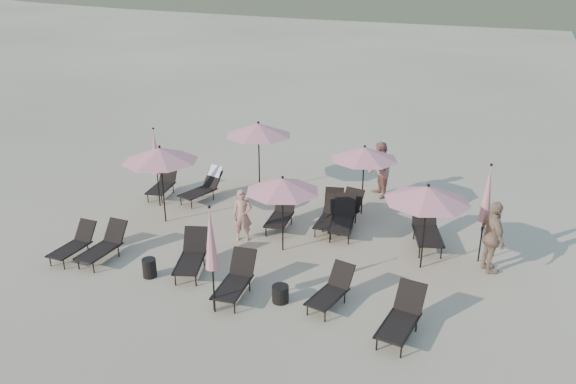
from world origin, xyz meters
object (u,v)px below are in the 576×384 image
at_px(lounger_12, 343,218).
at_px(beachgoer_a, 242,215).
at_px(lounger_3, 236,279).
at_px(lounger_11, 426,224).
at_px(lounger_5, 402,316).
at_px(lounger_7, 204,186).
at_px(umbrella_open_4, 364,153).
at_px(beachgoer_b, 380,170).
at_px(lounger_9, 333,209).
at_px(side_table_1, 280,294).
at_px(lounger_10, 345,211).
at_px(side_table_0, 149,268).
at_px(umbrella_open_3, 258,129).
at_px(lounger_0, 74,243).
at_px(lounger_13, 330,216).
at_px(umbrella_open_0, 160,155).
at_px(umbrella_closed_1, 487,195).
at_px(umbrella_closed_2, 155,152).
at_px(umbrella_open_2, 428,194).
at_px(lounger_1, 104,245).
at_px(umbrella_closed_0, 211,240).
at_px(beachgoer_c, 492,238).
at_px(lounger_8, 281,214).
at_px(umbrella_open_1, 283,185).
at_px(lounger_4, 332,290).
at_px(lounger_6, 163,183).
at_px(lounger_2, 192,255).

bearing_deg(lounger_12, beachgoer_a, -157.96).
height_order(lounger_3, lounger_11, lounger_11).
bearing_deg(lounger_5, lounger_7, 153.51).
bearing_deg(umbrella_open_4, beachgoer_b, 85.31).
distance_m(lounger_7, lounger_11, 7.50).
relative_size(lounger_9, side_table_1, 4.05).
bearing_deg(lounger_10, lounger_12, -68.35).
height_order(side_table_0, side_table_1, side_table_0).
distance_m(umbrella_open_3, side_table_1, 7.56).
xyz_separation_m(lounger_7, side_table_1, (4.93, -4.83, -0.29)).
distance_m(lounger_0, lounger_13, 7.25).
relative_size(umbrella_open_0, side_table_1, 5.95).
bearing_deg(lounger_5, umbrella_closed_1, 79.39).
height_order(lounger_13, umbrella_closed_2, umbrella_closed_2).
height_order(lounger_5, umbrella_open_0, umbrella_open_0).
xyz_separation_m(lounger_3, umbrella_open_2, (3.82, 3.07, 1.65)).
bearing_deg(side_table_0, umbrella_open_2, 26.70).
bearing_deg(beachgoer_b, lounger_7, -100.35).
height_order(lounger_7, umbrella_closed_1, umbrella_closed_1).
distance_m(lounger_1, lounger_7, 4.75).
distance_m(lounger_3, umbrella_closed_0, 1.63).
bearing_deg(beachgoer_c, lounger_13, 50.26).
height_order(lounger_8, umbrella_open_1, umbrella_open_1).
bearing_deg(beachgoer_a, umbrella_closed_1, -12.92).
xyz_separation_m(lounger_4, beachgoer_a, (-3.45, 2.22, 0.37)).
xyz_separation_m(lounger_0, lounger_10, (6.09, 4.84, 0.05)).
bearing_deg(beachgoer_b, umbrella_open_0, -86.10).
bearing_deg(umbrella_open_2, side_table_1, -133.09).
bearing_deg(lounger_8, beachgoer_a, -126.40).
distance_m(lounger_0, lounger_8, 5.88).
relative_size(lounger_5, umbrella_open_0, 0.69).
bearing_deg(beachgoer_a, umbrella_open_4, 25.87).
bearing_deg(lounger_6, umbrella_closed_1, -15.41).
xyz_separation_m(lounger_5, umbrella_closed_1, (1.21, 4.03, 1.48)).
bearing_deg(umbrella_open_3, side_table_1, -60.52).
bearing_deg(umbrella_closed_2, lounger_1, -77.57).
relative_size(lounger_2, umbrella_open_1, 0.80).
bearing_deg(lounger_13, umbrella_closed_2, -178.34).
distance_m(umbrella_open_0, beachgoer_c, 9.58).
relative_size(lounger_2, lounger_13, 1.12).
relative_size(lounger_0, beachgoer_b, 0.76).
distance_m(lounger_0, lounger_1, 0.86).
distance_m(lounger_3, umbrella_open_3, 7.18).
bearing_deg(lounger_11, lounger_5, -104.38).
bearing_deg(lounger_5, beachgoer_c, 73.49).
relative_size(lounger_10, beachgoer_c, 0.91).
relative_size(lounger_0, lounger_2, 0.84).
bearing_deg(lounger_10, umbrella_open_4, 85.25).
height_order(lounger_5, beachgoer_b, beachgoer_b).
bearing_deg(lounger_3, lounger_1, 169.93).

